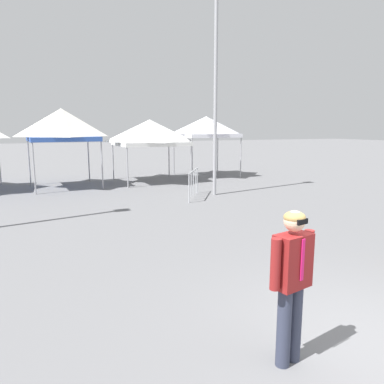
# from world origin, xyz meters

# --- Properties ---
(ground_plane) EXTENTS (140.00, 140.00, 0.00)m
(ground_plane) POSITION_xyz_m (0.00, 0.00, 0.00)
(ground_plane) COLOR slate
(canopy_tent_center) EXTENTS (3.04, 3.04, 3.51)m
(canopy_tent_center) POSITION_xyz_m (-2.28, 14.62, 2.80)
(canopy_tent_center) COLOR #9E9EA3
(canopy_tent_center) RESTS_ON ground
(canopy_tent_far_left) EXTENTS (3.30, 3.30, 3.07)m
(canopy_tent_far_left) POSITION_xyz_m (1.84, 14.77, 2.44)
(canopy_tent_far_left) COLOR #9E9EA3
(canopy_tent_far_left) RESTS_ON ground
(canopy_tent_behind_left) EXTENTS (3.05, 3.05, 3.29)m
(canopy_tent_behind_left) POSITION_xyz_m (5.28, 15.42, 2.72)
(canopy_tent_behind_left) COLOR #9E9EA3
(canopy_tent_behind_left) RESTS_ON ground
(person_foreground) EXTENTS (0.64, 0.32, 1.78)m
(person_foreground) POSITION_xyz_m (-1.19, 0.26, 1.03)
(person_foreground) COLOR #33384C
(person_foreground) RESTS_ON ground
(light_pole_opposite_side) EXTENTS (0.36, 0.36, 8.94)m
(light_pole_opposite_side) POSITION_xyz_m (3.02, 10.09, 5.04)
(light_pole_opposite_side) COLOR #9E9EA3
(light_pole_opposite_side) RESTS_ON ground
(crowd_barrier_near_person) EXTENTS (1.20, 1.78, 1.08)m
(crowd_barrier_near_person) POSITION_xyz_m (1.98, 9.86, 0.75)
(crowd_barrier_near_person) COLOR #B7BABF
(crowd_barrier_near_person) RESTS_ON ground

